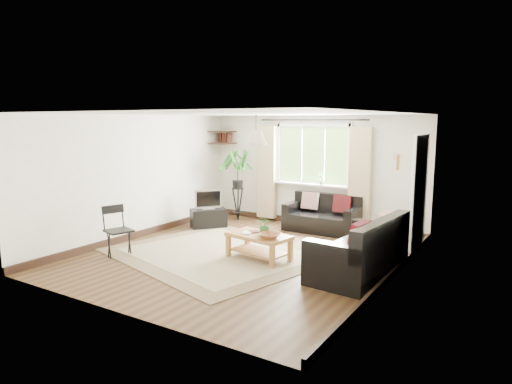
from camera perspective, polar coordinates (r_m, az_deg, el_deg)
The scene contains 24 objects.
floor at distance 7.89m, azimuth -1.55°, elevation -7.94°, with size 5.50×5.50×0.00m, color black.
ceiling at distance 7.55m, azimuth -1.63°, elevation 9.77°, with size 5.50×5.50×0.00m, color white.
wall_back at distance 10.02m, azimuth 7.13°, elevation 2.63°, with size 5.00×0.02×2.40m, color silver.
wall_front at distance 5.58m, azimuth -17.39°, elevation -2.76°, with size 5.00×0.02×2.40m, color silver.
wall_left at distance 9.23m, azimuth -14.65°, elevation 1.87°, with size 0.02×5.50×2.40m, color silver.
wall_right at distance 6.60m, azimuth 16.83°, elevation -0.96°, with size 0.02×5.50×2.40m, color silver.
rug at distance 8.01m, azimuth -4.78°, elevation -7.64°, with size 3.41×2.92×0.02m, color beige.
window at distance 9.95m, azimuth 7.07°, elevation 4.61°, with size 2.50×0.16×2.16m, color white, non-canonical shape.
door at distance 8.27m, azimuth 19.67°, elevation -0.56°, with size 0.06×0.96×2.06m, color silver.
corner_shelf at distance 10.89m, azimuth -4.24°, elevation 6.82°, with size 0.50×0.50×0.34m, color black, non-canonical shape.
pendant_lamp at distance 7.89m, azimuth 0.00°, elevation 7.20°, with size 0.36×0.36×0.54m, color beige, non-canonical shape.
wall_sconce at distance 6.84m, azimuth 17.13°, elevation 3.92°, with size 0.12×0.12×0.28m, color beige, non-canonical shape.
sofa_back at distance 9.57m, azimuth 8.31°, elevation -2.78°, with size 1.54×0.77×0.72m, color black, non-canonical shape.
sofa_right at distance 7.00m, azimuth 12.69°, elevation -6.75°, with size 0.90×1.80×0.85m, color black, non-canonical shape.
coffee_table at distance 7.62m, azimuth 0.35°, elevation -6.87°, with size 1.05×0.57×0.43m, color brown, non-canonical shape.
table_plant at distance 7.50m, azimuth 1.15°, elevation -4.23°, with size 0.27×0.24×0.30m, color #2D5F26.
bowl at distance 7.29m, azimuth 1.70°, elevation -5.51°, with size 0.34×0.34×0.08m, color brown.
book_a at distance 7.66m, azimuth -1.64°, elevation -5.04°, with size 0.16×0.22×0.02m, color white.
book_b at distance 7.78m, azimuth -0.28°, elevation -4.81°, with size 0.17×0.23×0.02m, color #542521.
tv_stand at distance 9.92m, azimuth -5.96°, elevation -3.26°, with size 0.74×0.42×0.40m, color black.
tv at distance 9.84m, azimuth -6.00°, elevation -0.87°, with size 0.57×0.19×0.44m, color #A5A5AA, non-canonical shape.
palm_stand at distance 10.49m, azimuth -2.30°, elevation 0.86°, with size 0.63×0.63×1.63m, color black, non-canonical shape.
folding_chair at distance 8.08m, azimuth -16.77°, elevation -4.77°, with size 0.44×0.44×0.86m, color black, non-canonical shape.
sill_plant at distance 9.82m, azimuth 8.15°, elevation 1.69°, with size 0.14×0.10×0.27m, color #2D6023.
Camera 1 is at (4.17, -6.29, 2.29)m, focal length 32.00 mm.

